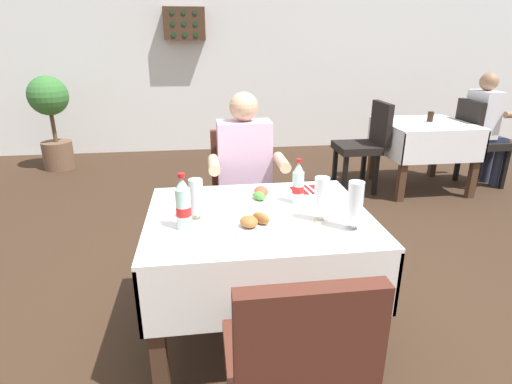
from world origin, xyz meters
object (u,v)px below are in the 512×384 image
at_px(background_patron, 486,124).
at_px(potted_plant_corner, 51,115).
at_px(plate_far_diner, 257,196).
at_px(background_chair_right, 479,138).
at_px(cola_bottle_primary, 298,184).
at_px(background_chair_left, 365,141).
at_px(chair_near_camera_side, 294,368).
at_px(seated_diner_far, 245,175).
at_px(wall_bottle_rack, 184,24).
at_px(cola_bottle_secondary, 183,205).
at_px(background_dining_table, 423,139).
at_px(background_table_tumbler, 430,117).
at_px(main_dining_table, 259,243).
at_px(plate_near_camera, 257,222).
at_px(chair_far_diner_seat, 242,191).
at_px(napkin_cutlery_set, 307,189).
at_px(beer_glass_middle, 355,205).
at_px(beer_glass_right, 196,199).

distance_m(background_patron, potted_plant_corner, 5.17).
distance_m(plate_far_diner, background_chair_right, 3.45).
relative_size(background_chair_right, background_patron, 0.77).
height_order(cola_bottle_primary, background_chair_left, cola_bottle_primary).
xyz_separation_m(chair_near_camera_side, seated_diner_far, (0.01, 1.58, 0.16)).
xyz_separation_m(potted_plant_corner, wall_bottle_rack, (1.70, 0.64, 1.09)).
bearing_deg(cola_bottle_secondary, background_chair_left, 51.80).
height_order(background_dining_table, background_chair_right, background_chair_right).
height_order(cola_bottle_primary, background_table_tumbler, cola_bottle_primary).
bearing_deg(background_table_tumbler, chair_near_camera_side, -125.48).
bearing_deg(background_chair_right, background_chair_left, 180.00).
height_order(background_chair_left, potted_plant_corner, potted_plant_corner).
bearing_deg(potted_plant_corner, cola_bottle_secondary, -64.13).
bearing_deg(background_patron, background_chair_left, -180.00).
distance_m(main_dining_table, seated_diner_far, 0.75).
bearing_deg(cola_bottle_primary, plate_near_camera, -133.31).
distance_m(chair_far_diner_seat, napkin_cutlery_set, 0.67).
height_order(main_dining_table, plate_far_diner, plate_far_diner).
height_order(beer_glass_middle, background_chair_left, beer_glass_middle).
relative_size(beer_glass_middle, background_table_tumbler, 2.13).
height_order(cola_bottle_primary, napkin_cutlery_set, cola_bottle_primary).
height_order(plate_far_diner, potted_plant_corner, potted_plant_corner).
relative_size(beer_glass_middle, cola_bottle_secondary, 0.87).
bearing_deg(beer_glass_middle, potted_plant_corner, 123.98).
height_order(chair_far_diner_seat, seated_diner_far, seated_diner_far).
distance_m(chair_far_diner_seat, background_table_tumbler, 2.63).
bearing_deg(plate_far_diner, main_dining_table, -95.23).
bearing_deg(main_dining_table, chair_far_diner_seat, 90.00).
xyz_separation_m(plate_near_camera, background_chair_right, (2.83, 2.37, -0.21)).
height_order(plate_near_camera, cola_bottle_secondary, cola_bottle_secondary).
height_order(main_dining_table, cola_bottle_secondary, cola_bottle_secondary).
xyz_separation_m(plate_far_diner, background_chair_left, (1.46, 2.02, -0.21)).
bearing_deg(cola_bottle_secondary, background_dining_table, 43.04).
bearing_deg(background_patron, cola_bottle_secondary, -143.99).
relative_size(background_patron, background_table_tumbler, 11.45).
bearing_deg(plate_near_camera, seated_diner_far, 87.46).
relative_size(chair_far_diner_seat, background_patron, 0.77).
relative_size(background_chair_left, background_chair_right, 1.00).
bearing_deg(potted_plant_corner, chair_near_camera_side, -63.97).
bearing_deg(seated_diner_far, background_chair_right, 27.91).
xyz_separation_m(plate_near_camera, plate_far_diner, (0.04, 0.35, 0.00)).
height_order(chair_far_diner_seat, background_chair_right, same).
relative_size(plate_far_diner, background_table_tumbler, 2.06).
xyz_separation_m(chair_far_diner_seat, seated_diner_far, (0.01, -0.11, 0.16)).
distance_m(background_chair_right, wall_bottle_rack, 3.99).
height_order(chair_near_camera_side, potted_plant_corner, potted_plant_corner).
bearing_deg(wall_bottle_rack, beer_glass_right, -88.22).
xyz_separation_m(chair_near_camera_side, plate_far_diner, (0.02, 1.04, 0.21)).
height_order(chair_far_diner_seat, plate_near_camera, chair_far_diner_seat).
xyz_separation_m(background_chair_right, background_patron, (0.05, 0.00, 0.16)).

